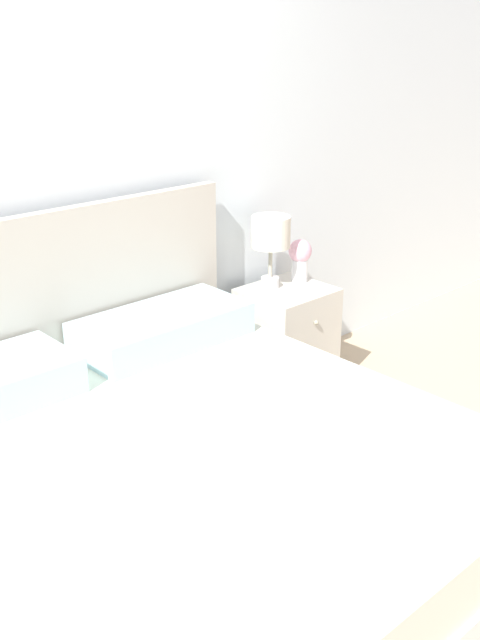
% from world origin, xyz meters
% --- Properties ---
extents(ground_plane, '(12.00, 12.00, 0.00)m').
position_xyz_m(ground_plane, '(0.00, 0.00, 0.00)').
color(ground_plane, '#CCB28E').
extents(wall_back, '(8.00, 0.06, 2.60)m').
position_xyz_m(wall_back, '(0.00, 0.07, 1.30)').
color(wall_back, white).
rests_on(wall_back, ground_plane).
extents(bed, '(1.82, 1.93, 1.11)m').
position_xyz_m(bed, '(0.00, -0.89, 0.28)').
color(bed, white).
rests_on(bed, ground_plane).
extents(nightstand, '(0.42, 0.40, 0.55)m').
position_xyz_m(nightstand, '(1.24, -0.21, 0.28)').
color(nightstand, silver).
rests_on(nightstand, ground_plane).
extents(table_lamp, '(0.19, 0.19, 0.37)m').
position_xyz_m(table_lamp, '(1.19, -0.13, 0.82)').
color(table_lamp, white).
rests_on(table_lamp, nightstand).
extents(flower_vase, '(0.12, 0.12, 0.22)m').
position_xyz_m(flower_vase, '(1.37, -0.17, 0.68)').
color(flower_vase, white).
rests_on(flower_vase, nightstand).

